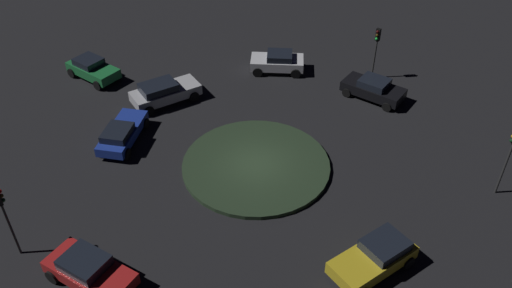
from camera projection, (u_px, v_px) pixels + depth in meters
name	position (u px, v px, depth m)	size (l,w,h in m)	color
ground_plane	(256.00, 167.00, 30.93)	(115.28, 115.28, 0.00)	black
roundabout_island	(256.00, 165.00, 30.86)	(8.60, 8.60, 0.25)	#263823
car_silver	(164.00, 92.00, 35.78)	(4.94, 3.17, 1.56)	silver
car_black	(373.00, 88.00, 36.28)	(2.41, 4.34, 1.44)	black
car_blue	(122.00, 133.00, 32.29)	(4.61, 3.68, 1.37)	#1E38A5
car_yellow	(375.00, 257.00, 24.65)	(4.50, 2.90, 1.49)	gold
car_green	(92.00, 69.00, 38.32)	(2.29, 4.11, 1.50)	#1E7238
car_red	(89.00, 270.00, 24.02)	(2.73, 4.56, 1.52)	red
car_white	(278.00, 62.00, 39.13)	(3.83, 4.20, 1.49)	white
traffic_light_east	(4.00, 209.00, 24.01)	(0.39, 0.36, 4.21)	#2D2D2D
traffic_light_west	(377.00, 43.00, 37.11)	(0.36, 0.30, 3.89)	#2D2D2D
traffic_light_northwest	(511.00, 149.00, 27.33)	(0.37, 0.40, 4.31)	#2D2D2D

